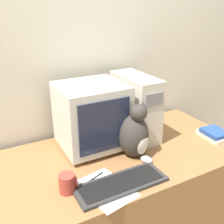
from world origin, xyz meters
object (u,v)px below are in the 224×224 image
Objects in this scene: crt_monitor at (92,116)px; pen at (93,179)px; computer_tower at (135,107)px; keyboard at (121,184)px; cat at (135,134)px; mug at (68,183)px; book_stack at (214,134)px.

crt_monitor is 0.41m from pen.
crt_monitor reaches higher than pen.
pen is at bearing -145.44° from computer_tower.
crt_monitor reaches higher than keyboard.
cat reaches higher than pen.
mug reaches higher than keyboard.
pen is 1.53× the size of mug.
pen is (-0.14, -0.32, -0.21)m from crt_monitor.
computer_tower is 2.03× the size of book_stack.
keyboard is at bearing -129.75° from computer_tower.
pen is (-0.47, -0.33, -0.21)m from computer_tower.
pen is at bearing 134.76° from keyboard.
keyboard is 3.24× the size of pen.
computer_tower is 0.61m from pen.
cat is at bearing 173.53° from book_stack.
cat is (-0.15, -0.23, -0.07)m from computer_tower.
crt_monitor is 0.48m from keyboard.
computer_tower reaches higher than crt_monitor.
computer_tower reaches higher than keyboard.
keyboard is 0.27m from mug.
mug is at bearing -150.45° from computer_tower.
crt_monitor is at bearing 114.76° from cat.
computer_tower is 4.40× the size of mug.
book_stack is at bearing -21.34° from cat.
crt_monitor is at bearing 160.10° from book_stack.
keyboard is (-0.36, -0.44, -0.21)m from computer_tower.
pen is at bearing -178.19° from cat.
crt_monitor is 0.48m from mug.
pen is (-0.95, -0.03, -0.02)m from book_stack.
computer_tower is (0.33, 0.01, -0.00)m from crt_monitor.
computer_tower is 2.88× the size of pen.
keyboard is 0.85m from book_stack.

